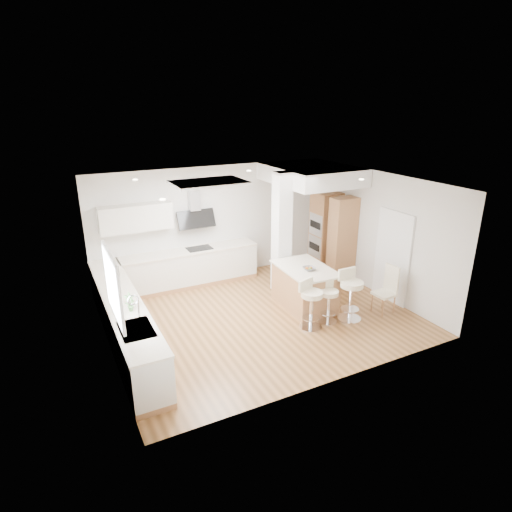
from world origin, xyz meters
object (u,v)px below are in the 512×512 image
peninsula (305,287)px  bar_stool_a (311,302)px  bar_stool_b (328,299)px  bar_stool_c (350,292)px  dining_chair (388,287)px

peninsula → bar_stool_a: bearing=-113.6°
bar_stool_b → bar_stool_c: bar_stool_c is taller
peninsula → bar_stool_c: (0.49, -0.93, 0.15)m
peninsula → bar_stool_a: size_ratio=1.52×
dining_chair → bar_stool_b: bearing=168.9°
bar_stool_a → bar_stool_c: size_ratio=0.93×
peninsula → dining_chair: bearing=-32.4°
bar_stool_a → bar_stool_c: 0.92m
bar_stool_b → dining_chair: 1.41m
peninsula → bar_stool_b: 0.81m
peninsula → bar_stool_c: bar_stool_c is taller
bar_stool_c → dining_chair: bar_stool_c is taller
peninsula → dining_chair: 1.75m
peninsula → dining_chair: size_ratio=1.48×
bar_stool_a → bar_stool_b: bar_stool_a is taller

